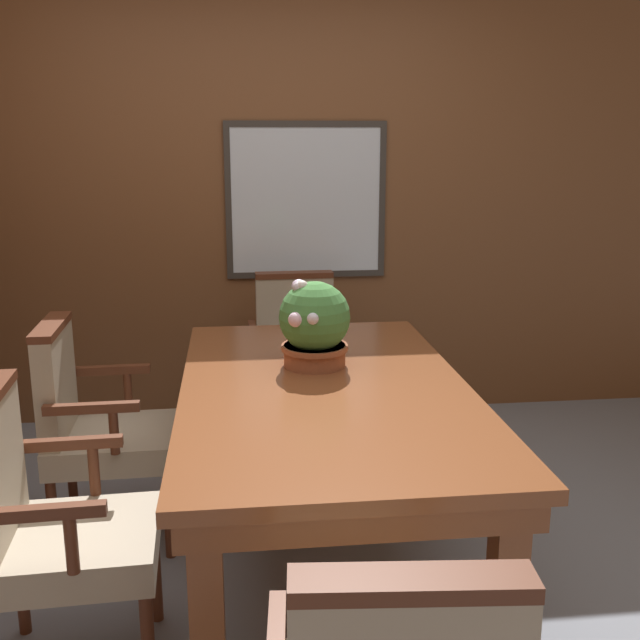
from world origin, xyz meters
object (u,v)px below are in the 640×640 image
(chair_head_far, at_px, (297,354))
(chair_left_near, at_px, (47,521))
(potted_plant, at_px, (314,324))
(dining_table, at_px, (325,410))
(chair_left_far, at_px, (94,422))

(chair_head_far, distance_m, chair_left_near, 1.91)
(potted_plant, bearing_deg, chair_left_near, -144.60)
(dining_table, xyz_separation_m, chair_head_far, (0.01, 1.29, -0.17))
(chair_head_far, relative_size, chair_left_near, 1.00)
(dining_table, xyz_separation_m, chair_left_near, (-0.89, -0.39, -0.17))
(chair_left_near, bearing_deg, potted_plant, -57.17)
(chair_head_far, xyz_separation_m, chair_left_near, (-0.90, -1.68, 0.00))
(chair_left_far, height_order, chair_head_far, same)
(dining_table, bearing_deg, chair_head_far, 89.56)
(dining_table, relative_size, chair_left_near, 1.91)
(chair_left_far, relative_size, chair_left_near, 1.00)
(chair_left_far, height_order, potted_plant, potted_plant)
(dining_table, relative_size, potted_plant, 5.26)
(chair_left_near, bearing_deg, chair_left_far, -2.62)
(chair_left_far, distance_m, chair_head_far, 1.26)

